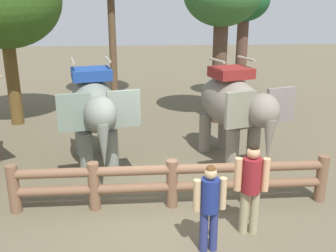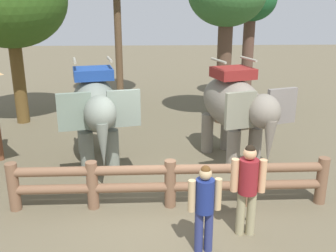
{
  "view_description": "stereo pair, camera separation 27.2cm",
  "coord_description": "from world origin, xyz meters",
  "px_view_note": "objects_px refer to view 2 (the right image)",
  "views": [
    {
      "loc": [
        -0.6,
        -7.48,
        4.24
      ],
      "look_at": [
        0.0,
        1.22,
        1.4
      ],
      "focal_mm": 42.01,
      "sensor_mm": 36.0,
      "label": 1
    },
    {
      "loc": [
        -0.33,
        -7.49,
        4.24
      ],
      "look_at": [
        0.0,
        1.22,
        1.4
      ],
      "focal_mm": 42.01,
      "sensor_mm": 36.0,
      "label": 2
    }
  ],
  "objects_px": {
    "elephant_near_left": "(96,108)",
    "log_fence": "(170,180)",
    "tree_far_right": "(251,5)",
    "tree_deep_back": "(9,0)",
    "elephant_center": "(235,107)",
    "tourist_man_in_blue": "(205,203)",
    "tourist_woman_in_black": "(248,184)"
  },
  "relations": [
    {
      "from": "elephant_near_left",
      "to": "log_fence",
      "type": "bearing_deg",
      "value": -51.2
    },
    {
      "from": "tree_far_right",
      "to": "tree_deep_back",
      "type": "distance_m",
      "value": 8.97
    },
    {
      "from": "tree_far_right",
      "to": "tree_deep_back",
      "type": "height_order",
      "value": "tree_deep_back"
    },
    {
      "from": "log_fence",
      "to": "elephant_center",
      "type": "xyz_separation_m",
      "value": [
        1.79,
        2.28,
        0.96
      ]
    },
    {
      "from": "elephant_center",
      "to": "tourist_man_in_blue",
      "type": "xyz_separation_m",
      "value": [
        -1.27,
        -3.87,
        -0.62
      ]
    },
    {
      "from": "tree_deep_back",
      "to": "elephant_near_left",
      "type": "bearing_deg",
      "value": -50.88
    },
    {
      "from": "tree_far_right",
      "to": "elephant_center",
      "type": "bearing_deg",
      "value": -105.48
    },
    {
      "from": "log_fence",
      "to": "elephant_center",
      "type": "distance_m",
      "value": 3.05
    },
    {
      "from": "tree_deep_back",
      "to": "tourist_man_in_blue",
      "type": "bearing_deg",
      "value": -54.61
    },
    {
      "from": "tourist_man_in_blue",
      "to": "tree_deep_back",
      "type": "bearing_deg",
      "value": 125.39
    },
    {
      "from": "elephant_center",
      "to": "tree_deep_back",
      "type": "height_order",
      "value": "tree_deep_back"
    },
    {
      "from": "tourist_woman_in_black",
      "to": "tree_deep_back",
      "type": "bearing_deg",
      "value": 131.19
    },
    {
      "from": "elephant_near_left",
      "to": "tree_deep_back",
      "type": "distance_m",
      "value": 5.7
    },
    {
      "from": "log_fence",
      "to": "tree_far_right",
      "type": "relative_size",
      "value": 1.33
    },
    {
      "from": "elephant_center",
      "to": "tourist_woman_in_black",
      "type": "relative_size",
      "value": 1.85
    },
    {
      "from": "log_fence",
      "to": "tourist_woman_in_black",
      "type": "bearing_deg",
      "value": -38.78
    },
    {
      "from": "elephant_near_left",
      "to": "tourist_man_in_blue",
      "type": "xyz_separation_m",
      "value": [
        2.32,
        -3.84,
        -0.63
      ]
    },
    {
      "from": "tourist_man_in_blue",
      "to": "tourist_woman_in_black",
      "type": "bearing_deg",
      "value": 30.3
    },
    {
      "from": "tourist_man_in_blue",
      "to": "tree_far_right",
      "type": "bearing_deg",
      "value": 73.49
    },
    {
      "from": "log_fence",
      "to": "elephant_center",
      "type": "height_order",
      "value": "elephant_center"
    },
    {
      "from": "elephant_near_left",
      "to": "elephant_center",
      "type": "bearing_deg",
      "value": 0.52
    },
    {
      "from": "log_fence",
      "to": "elephant_near_left",
      "type": "relative_size",
      "value": 2.02
    },
    {
      "from": "log_fence",
      "to": "tree_far_right",
      "type": "xyz_separation_m",
      "value": [
        3.58,
        8.77,
        3.36
      ]
    },
    {
      "from": "tourist_woman_in_black",
      "to": "tree_far_right",
      "type": "bearing_deg",
      "value": 77.3
    },
    {
      "from": "elephant_near_left",
      "to": "tree_far_right",
      "type": "height_order",
      "value": "tree_far_right"
    },
    {
      "from": "log_fence",
      "to": "tourist_man_in_blue",
      "type": "relative_size",
      "value": 4.14
    },
    {
      "from": "log_fence",
      "to": "tourist_woman_in_black",
      "type": "relative_size",
      "value": 3.76
    },
    {
      "from": "elephant_near_left",
      "to": "elephant_center",
      "type": "relative_size",
      "value": 1.01
    },
    {
      "from": "log_fence",
      "to": "tree_far_right",
      "type": "distance_m",
      "value": 10.05
    },
    {
      "from": "elephant_near_left",
      "to": "tree_far_right",
      "type": "distance_m",
      "value": 8.79
    },
    {
      "from": "log_fence",
      "to": "tourist_man_in_blue",
      "type": "distance_m",
      "value": 1.7
    },
    {
      "from": "log_fence",
      "to": "elephant_center",
      "type": "relative_size",
      "value": 2.03
    }
  ]
}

